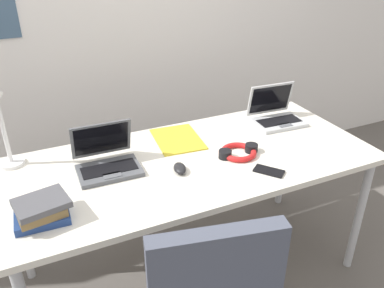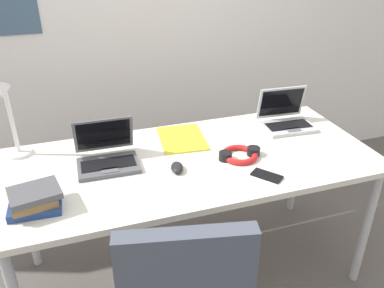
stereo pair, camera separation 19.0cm
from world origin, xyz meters
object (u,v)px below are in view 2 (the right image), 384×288
Objects in this scene: laptop_far_corner at (107,156)px; book_stack at (35,200)px; laptop_near_mouse at (286,119)px; computer_mouse at (177,167)px; headphones at (240,154)px; cell_phone at (267,176)px; desk_lamp at (11,121)px; paper_folder_near_mouse at (182,138)px.

laptop_far_corner reaches higher than book_stack.
laptop_near_mouse is 0.77m from computer_mouse.
headphones is at bearing -12.98° from laptop_far_corner.
book_stack is at bearing 138.14° from cell_phone.
laptop_near_mouse reaches higher than computer_mouse.
laptop_far_corner is at bearing 162.52° from computer_mouse.
desk_lamp reaches higher than computer_mouse.
headphones reaches higher than paper_folder_near_mouse.
book_stack is at bearing -139.30° from laptop_far_corner.
book_stack is (-0.98, 0.07, 0.04)m from cell_phone.
laptop_far_corner is 0.98× the size of laptop_near_mouse.
computer_mouse is at bearing -111.06° from paper_folder_near_mouse.
headphones is at bearing -148.27° from laptop_near_mouse.
cell_phone is at bearing -13.50° from computer_mouse.
book_stack is (-0.61, -0.11, 0.03)m from computer_mouse.
computer_mouse is at bearing -29.42° from laptop_far_corner.
laptop_far_corner is at bearing -162.19° from paper_folder_near_mouse.
desk_lamp is 1.43m from laptop_near_mouse.
desk_lamp is 2.94× the size of cell_phone.
computer_mouse is 0.45× the size of headphones.
laptop_far_corner reaches higher than headphones.
desk_lamp is at bearing 164.66° from computer_mouse.
laptop_near_mouse is 0.57m from cell_phone.
headphones is (-0.40, -0.24, -0.03)m from laptop_near_mouse.
laptop_near_mouse reaches higher than book_stack.
laptop_near_mouse is 1.35× the size of book_stack.
computer_mouse is at bearing -159.60° from laptop_near_mouse.
laptop_far_corner is 1.02m from laptop_near_mouse.
cell_phone is at bearing -128.32° from laptop_near_mouse.
desk_lamp is 0.81m from computer_mouse.
desk_lamp is 0.47m from laptop_far_corner.
desk_lamp is 1.36× the size of laptop_near_mouse.
desk_lamp is 0.84m from paper_folder_near_mouse.
paper_folder_near_mouse is (0.11, 0.30, -0.01)m from computer_mouse.
computer_mouse reaches higher than cell_phone.
laptop_near_mouse is at bearing 13.84° from cell_phone.
headphones is at bearing 7.91° from book_stack.
laptop_far_corner is 0.64m from headphones.
laptop_far_corner is 0.93× the size of paper_folder_near_mouse.
laptop_near_mouse is 3.06× the size of computer_mouse.
headphones is (0.62, -0.14, -0.03)m from laptop_far_corner.
computer_mouse is 0.41m from cell_phone.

